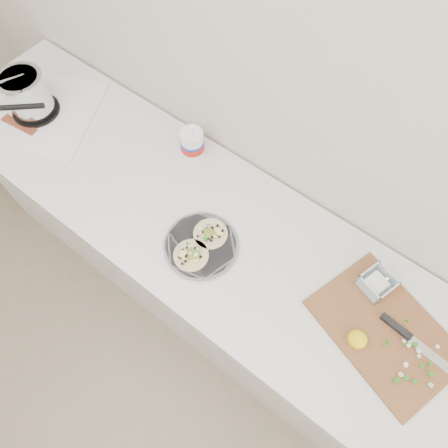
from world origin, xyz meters
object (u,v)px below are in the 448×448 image
Objects in this scene: taco_plate at (201,244)px; tub at (192,142)px; stove at (31,100)px; bacon_plate at (20,126)px; cutboard at (386,325)px.

tub is (-0.30, 0.32, 0.05)m from taco_plate.
stove is 0.73m from tub.
stove is 2.91× the size of tub.
bacon_plate is (-0.69, -0.35, -0.06)m from tub.
stove is 2.36× the size of bacon_plate.
stove is 1.66m from cutboard.
tub reaches higher than taco_plate.
taco_plate is 0.69m from cutboard.
tub is (0.69, 0.25, -0.01)m from stove.
cutboard is at bearing 6.11° from bacon_plate.
tub is at bearing -172.72° from cutboard.
bacon_plate is at bearing -177.97° from taco_plate.
bacon_plate is at bearing -152.74° from tub.
tub reaches higher than cutboard.
cutboard is 1.67m from bacon_plate.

